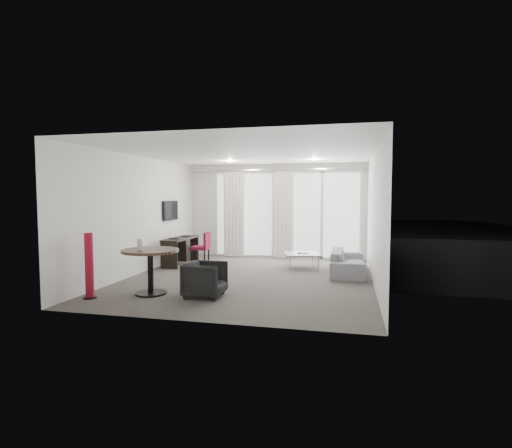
% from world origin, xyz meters
% --- Properties ---
extents(floor, '(5.00, 6.00, 0.00)m').
position_xyz_m(floor, '(0.00, 0.00, 0.00)').
color(floor, '#4D4943').
rests_on(floor, ground).
extents(ceiling, '(5.00, 6.00, 0.00)m').
position_xyz_m(ceiling, '(0.00, 0.00, 2.60)').
color(ceiling, white).
rests_on(ceiling, ground).
extents(wall_left, '(0.00, 6.00, 2.60)m').
position_xyz_m(wall_left, '(-2.50, 0.00, 1.30)').
color(wall_left, silver).
rests_on(wall_left, ground).
extents(wall_right, '(0.00, 6.00, 2.60)m').
position_xyz_m(wall_right, '(2.50, 0.00, 1.30)').
color(wall_right, silver).
rests_on(wall_right, ground).
extents(wall_front, '(5.00, 0.00, 2.60)m').
position_xyz_m(wall_front, '(0.00, -3.00, 1.30)').
color(wall_front, silver).
rests_on(wall_front, ground).
extents(window_panel, '(4.00, 0.02, 2.38)m').
position_xyz_m(window_panel, '(0.30, 2.98, 1.20)').
color(window_panel, white).
rests_on(window_panel, ground).
extents(window_frame, '(4.10, 0.06, 2.44)m').
position_xyz_m(window_frame, '(0.30, 2.97, 1.20)').
color(window_frame, white).
rests_on(window_frame, ground).
extents(curtain_left, '(0.60, 0.20, 2.38)m').
position_xyz_m(curtain_left, '(-1.15, 2.82, 1.20)').
color(curtain_left, white).
rests_on(curtain_left, ground).
extents(curtain_right, '(0.60, 0.20, 2.38)m').
position_xyz_m(curtain_right, '(0.25, 2.82, 1.20)').
color(curtain_right, white).
rests_on(curtain_right, ground).
extents(curtain_track, '(4.80, 0.04, 0.04)m').
position_xyz_m(curtain_track, '(0.00, 2.82, 2.45)').
color(curtain_track, '#B2B2B7').
rests_on(curtain_track, ceiling).
extents(downlight_a, '(0.12, 0.12, 0.02)m').
position_xyz_m(downlight_a, '(-0.90, 1.60, 2.59)').
color(downlight_a, '#FFE0B2').
rests_on(downlight_a, ceiling).
extents(downlight_b, '(0.12, 0.12, 0.02)m').
position_xyz_m(downlight_b, '(1.20, 1.60, 2.59)').
color(downlight_b, '#FFE0B2').
rests_on(downlight_b, ceiling).
extents(desk, '(0.45, 1.43, 0.67)m').
position_xyz_m(desk, '(-2.11, 1.28, 0.34)').
color(desk, black).
rests_on(desk, floor).
extents(tv, '(0.05, 0.80, 0.50)m').
position_xyz_m(tv, '(-2.46, 1.45, 1.35)').
color(tv, black).
rests_on(tv, wall_left).
extents(desk_chair, '(0.47, 0.44, 0.82)m').
position_xyz_m(desk_chair, '(-1.62, 1.34, 0.41)').
color(desk_chair, maroon).
rests_on(desk_chair, floor).
extents(round_table, '(1.25, 1.25, 0.79)m').
position_xyz_m(round_table, '(-1.36, -1.71, 0.39)').
color(round_table, '#3B2417').
rests_on(round_table, floor).
extents(menu_card, '(0.11, 0.04, 0.20)m').
position_xyz_m(menu_card, '(-1.48, -1.85, 0.72)').
color(menu_card, white).
rests_on(menu_card, round_table).
extents(red_lamp, '(0.29, 0.29, 1.11)m').
position_xyz_m(red_lamp, '(-2.23, -2.20, 0.55)').
color(red_lamp, maroon).
rests_on(red_lamp, floor).
extents(tub_armchair, '(0.67, 0.65, 0.60)m').
position_xyz_m(tub_armchair, '(-0.36, -1.68, 0.30)').
color(tub_armchair, black).
rests_on(tub_armchair, floor).
extents(coffee_table, '(0.99, 0.99, 0.36)m').
position_xyz_m(coffee_table, '(0.94, 1.42, 0.18)').
color(coffee_table, gray).
rests_on(coffee_table, floor).
extents(remote, '(0.07, 0.18, 0.02)m').
position_xyz_m(remote, '(0.88, 1.38, 0.36)').
color(remote, black).
rests_on(remote, coffee_table).
extents(magazine, '(0.25, 0.30, 0.02)m').
position_xyz_m(magazine, '(0.97, 1.46, 0.36)').
color(magazine, gray).
rests_on(magazine, coffee_table).
extents(sofa, '(0.72, 1.83, 0.54)m').
position_xyz_m(sofa, '(2.01, 0.96, 0.27)').
color(sofa, gray).
rests_on(sofa, floor).
extents(terrace_slab, '(5.60, 3.00, 0.12)m').
position_xyz_m(terrace_slab, '(0.30, 4.50, -0.06)').
color(terrace_slab, '#4D4D50').
rests_on(terrace_slab, ground).
extents(rattan_chair_a, '(0.77, 0.77, 0.90)m').
position_xyz_m(rattan_chair_a, '(1.29, 4.01, 0.45)').
color(rattan_chair_a, brown).
rests_on(rattan_chair_a, terrace_slab).
extents(rattan_chair_b, '(0.82, 0.82, 0.91)m').
position_xyz_m(rattan_chair_b, '(2.36, 5.17, 0.46)').
color(rattan_chair_b, brown).
rests_on(rattan_chair_b, terrace_slab).
extents(rattan_table, '(0.58, 0.58, 0.47)m').
position_xyz_m(rattan_table, '(0.96, 4.19, 0.24)').
color(rattan_table, brown).
rests_on(rattan_table, terrace_slab).
extents(balustrade, '(5.50, 0.06, 1.05)m').
position_xyz_m(balustrade, '(0.30, 5.95, 0.50)').
color(balustrade, '#B2B2B7').
rests_on(balustrade, terrace_slab).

